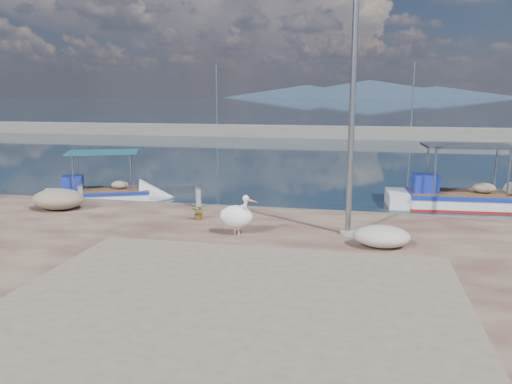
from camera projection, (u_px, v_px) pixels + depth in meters
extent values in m
plane|color=#162635|center=(225.00, 269.00, 12.90)|extent=(1400.00, 1400.00, 0.00)
cube|color=gray|center=(233.00, 300.00, 9.72)|extent=(9.00, 7.00, 0.01)
cube|color=gray|center=(329.00, 132.00, 51.17)|extent=(120.00, 2.20, 1.20)
cylinder|color=gray|center=(217.00, 98.00, 52.96)|extent=(0.16, 0.16, 7.00)
cylinder|color=gray|center=(413.00, 99.00, 48.87)|extent=(0.16, 0.16, 7.00)
cone|color=#28384C|center=(307.00, 91.00, 649.41)|extent=(220.00, 220.00, 16.00)
cone|color=#28384C|center=(370.00, 89.00, 632.47)|extent=(280.00, 280.00, 22.00)
cone|color=#28384C|center=(436.00, 92.00, 616.88)|extent=(200.00, 200.00, 14.00)
cube|color=white|center=(106.00, 200.00, 21.05)|extent=(5.38, 3.52, 0.84)
cube|color=#182B9C|center=(105.00, 191.00, 20.98)|extent=(4.07, 3.02, 0.12)
cube|color=maroon|center=(106.00, 201.00, 21.06)|extent=(4.07, 3.00, 0.11)
cube|color=#182B9C|center=(73.00, 184.00, 20.68)|extent=(1.04, 1.04, 0.62)
cube|color=#164C5B|center=(103.00, 152.00, 20.67)|extent=(3.22, 2.56, 0.07)
cube|color=white|center=(463.00, 205.00, 19.89)|extent=(6.19, 2.39, 0.99)
cube|color=#182B9C|center=(464.00, 195.00, 19.80)|extent=(4.50, 2.34, 0.15)
cube|color=maroon|center=(463.00, 207.00, 19.90)|extent=(4.50, 2.32, 0.13)
cube|color=#182B9C|center=(425.00, 183.00, 19.93)|extent=(1.00, 1.00, 0.73)
cube|color=#25282F|center=(468.00, 146.00, 19.43)|extent=(3.46, 2.11, 0.08)
cylinder|color=tan|center=(235.00, 229.00, 14.22)|extent=(0.04, 0.04, 0.30)
cylinder|color=tan|center=(239.00, 230.00, 14.14)|extent=(0.04, 0.04, 0.30)
ellipsoid|color=white|center=(237.00, 216.00, 14.10)|extent=(1.06, 0.88, 0.65)
cylinder|color=white|center=(245.00, 207.00, 13.88)|extent=(0.24, 0.19, 0.55)
sphere|color=white|center=(246.00, 198.00, 13.81)|extent=(0.18, 0.18, 0.18)
cone|color=#EC715C|center=(252.00, 201.00, 13.69)|extent=(0.44, 0.27, 0.13)
cylinder|color=gray|center=(352.00, 111.00, 13.61)|extent=(0.16, 0.16, 7.00)
cylinder|color=gray|center=(348.00, 232.00, 14.28)|extent=(0.44, 0.44, 0.10)
cylinder|color=gray|center=(198.00, 197.00, 17.60)|extent=(0.19, 0.19, 0.74)
cylinder|color=gray|center=(198.00, 187.00, 17.53)|extent=(0.25, 0.25, 0.06)
cylinder|color=gray|center=(81.00, 193.00, 18.55)|extent=(0.17, 0.17, 0.65)
cylinder|color=gray|center=(80.00, 184.00, 18.49)|extent=(0.22, 0.22, 0.06)
imported|color=#33722D|center=(199.00, 212.00, 15.87)|extent=(0.54, 0.51, 0.48)
ellipsoid|color=tan|center=(58.00, 199.00, 17.34)|extent=(1.83, 1.42, 0.71)
ellipsoid|color=silver|center=(382.00, 236.00, 13.08)|extent=(1.48, 1.11, 0.55)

